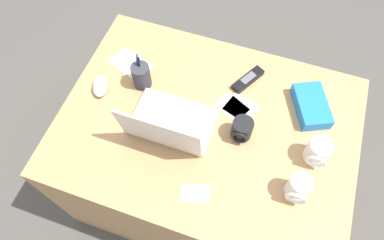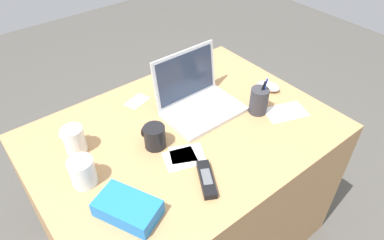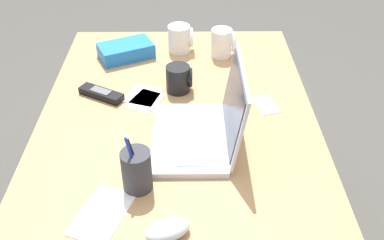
{
  "view_description": "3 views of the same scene",
  "coord_description": "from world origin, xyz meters",
  "px_view_note": "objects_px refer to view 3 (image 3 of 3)",
  "views": [
    {
      "loc": [
        -0.15,
        0.64,
        1.93
      ],
      "look_at": [
        0.05,
        0.04,
        0.78
      ],
      "focal_mm": 32.73,
      "sensor_mm": 36.0,
      "label": 1
    },
    {
      "loc": [
        -0.61,
        -0.82,
        1.63
      ],
      "look_at": [
        0.02,
        -0.03,
        0.77
      ],
      "focal_mm": 32.5,
      "sensor_mm": 36.0,
      "label": 2
    },
    {
      "loc": [
        1.13,
        0.03,
        1.53
      ],
      "look_at": [
        0.07,
        0.04,
        0.74
      ],
      "focal_mm": 41.59,
      "sensor_mm": 36.0,
      "label": 3
    }
  ],
  "objects_px": {
    "snack_bag": "(126,51)",
    "coffee_mug_white": "(178,79)",
    "cordless_phone": "(101,94)",
    "coffee_mug_spare": "(223,43)",
    "coffee_mug_tall": "(180,38)",
    "pen_holder": "(137,170)",
    "laptop": "(204,127)",
    "computer_mouse": "(168,229)"
  },
  "relations": [
    {
      "from": "cordless_phone",
      "to": "pen_holder",
      "type": "bearing_deg",
      "value": 20.7
    },
    {
      "from": "computer_mouse",
      "to": "pen_holder",
      "type": "relative_size",
      "value": 0.63
    },
    {
      "from": "coffee_mug_white",
      "to": "cordless_phone",
      "type": "bearing_deg",
      "value": -81.47
    },
    {
      "from": "coffee_mug_white",
      "to": "cordless_phone",
      "type": "xyz_separation_m",
      "value": [
        0.04,
        -0.25,
        -0.03
      ]
    },
    {
      "from": "computer_mouse",
      "to": "coffee_mug_spare",
      "type": "relative_size",
      "value": 1.0
    },
    {
      "from": "coffee_mug_tall",
      "to": "coffee_mug_spare",
      "type": "relative_size",
      "value": 0.96
    },
    {
      "from": "cordless_phone",
      "to": "snack_bag",
      "type": "distance_m",
      "value": 0.28
    },
    {
      "from": "computer_mouse",
      "to": "coffee_mug_tall",
      "type": "bearing_deg",
      "value": 156.25
    },
    {
      "from": "coffee_mug_spare",
      "to": "snack_bag",
      "type": "bearing_deg",
      "value": -88.74
    },
    {
      "from": "coffee_mug_spare",
      "to": "cordless_phone",
      "type": "relative_size",
      "value": 0.68
    },
    {
      "from": "cordless_phone",
      "to": "laptop",
      "type": "bearing_deg",
      "value": 55.21
    },
    {
      "from": "computer_mouse",
      "to": "coffee_mug_tall",
      "type": "relative_size",
      "value": 1.04
    },
    {
      "from": "coffee_mug_white",
      "to": "coffee_mug_spare",
      "type": "height_order",
      "value": "coffee_mug_spare"
    },
    {
      "from": "laptop",
      "to": "coffee_mug_spare",
      "type": "relative_size",
      "value": 3.0
    },
    {
      "from": "coffee_mug_white",
      "to": "pen_holder",
      "type": "height_order",
      "value": "pen_holder"
    },
    {
      "from": "pen_holder",
      "to": "laptop",
      "type": "bearing_deg",
      "value": 137.07
    },
    {
      "from": "snack_bag",
      "to": "cordless_phone",
      "type": "bearing_deg",
      "value": -10.97
    },
    {
      "from": "coffee_mug_white",
      "to": "cordless_phone",
      "type": "relative_size",
      "value": 0.59
    },
    {
      "from": "coffee_mug_spare",
      "to": "laptop",
      "type": "bearing_deg",
      "value": -9.57
    },
    {
      "from": "coffee_mug_white",
      "to": "pen_holder",
      "type": "bearing_deg",
      "value": -11.86
    },
    {
      "from": "laptop",
      "to": "coffee_mug_tall",
      "type": "bearing_deg",
      "value": -172.35
    },
    {
      "from": "coffee_mug_spare",
      "to": "coffee_mug_tall",
      "type": "bearing_deg",
      "value": -104.63
    },
    {
      "from": "coffee_mug_white",
      "to": "coffee_mug_tall",
      "type": "distance_m",
      "value": 0.28
    },
    {
      "from": "coffee_mug_white",
      "to": "snack_bag",
      "type": "distance_m",
      "value": 0.31
    },
    {
      "from": "laptop",
      "to": "computer_mouse",
      "type": "height_order",
      "value": "laptop"
    },
    {
      "from": "computer_mouse",
      "to": "coffee_mug_tall",
      "type": "distance_m",
      "value": 0.89
    },
    {
      "from": "cordless_phone",
      "to": "computer_mouse",
      "type": "bearing_deg",
      "value": 22.63
    },
    {
      "from": "snack_bag",
      "to": "coffee_mug_tall",
      "type": "bearing_deg",
      "value": 103.74
    },
    {
      "from": "coffee_mug_spare",
      "to": "cordless_phone",
      "type": "distance_m",
      "value": 0.5
    },
    {
      "from": "laptop",
      "to": "snack_bag",
      "type": "xyz_separation_m",
      "value": [
        -0.5,
        -0.28,
        -0.02
      ]
    },
    {
      "from": "laptop",
      "to": "pen_holder",
      "type": "xyz_separation_m",
      "value": [
        0.19,
        -0.17,
        0.01
      ]
    },
    {
      "from": "computer_mouse",
      "to": "coffee_mug_white",
      "type": "relative_size",
      "value": 1.15
    },
    {
      "from": "pen_holder",
      "to": "snack_bag",
      "type": "xyz_separation_m",
      "value": [
        -0.69,
        -0.1,
        -0.03
      ]
    },
    {
      "from": "cordless_phone",
      "to": "coffee_mug_spare",
      "type": "bearing_deg",
      "value": 123.96
    },
    {
      "from": "laptop",
      "to": "computer_mouse",
      "type": "bearing_deg",
      "value": -15.15
    },
    {
      "from": "coffee_mug_tall",
      "to": "cordless_phone",
      "type": "height_order",
      "value": "coffee_mug_tall"
    },
    {
      "from": "coffee_mug_white",
      "to": "snack_bag",
      "type": "height_order",
      "value": "coffee_mug_white"
    },
    {
      "from": "snack_bag",
      "to": "coffee_mug_white",
      "type": "bearing_deg",
      "value": 40.38
    },
    {
      "from": "snack_bag",
      "to": "computer_mouse",
      "type": "bearing_deg",
      "value": 12.38
    },
    {
      "from": "cordless_phone",
      "to": "pen_holder",
      "type": "xyz_separation_m",
      "value": [
        0.42,
        0.16,
        0.04
      ]
    },
    {
      "from": "laptop",
      "to": "coffee_mug_tall",
      "type": "xyz_separation_m",
      "value": [
        -0.55,
        -0.07,
        0.0
      ]
    },
    {
      "from": "laptop",
      "to": "coffee_mug_white",
      "type": "bearing_deg",
      "value": -163.73
    }
  ]
}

